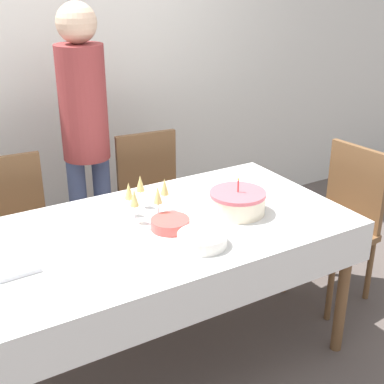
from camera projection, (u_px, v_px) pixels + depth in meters
The scene contains 14 objects.
ground_plane at pixel (150, 362), 2.81m from camera, with size 12.00×12.00×0.00m, color #564C47.
wall_back at pixel (41, 61), 3.45m from camera, with size 8.00×0.05×2.70m.
dining_table at pixel (146, 249), 2.54m from camera, with size 1.98×0.98×0.78m.
dining_chair_far_left at pixel (16, 233), 3.04m from camera, with size 0.45×0.45×0.94m.
dining_chair_far_right at pixel (154, 201), 3.46m from camera, with size 0.46×0.46×0.94m.
dining_chair_right_end at pixel (341, 218), 3.23m from camera, with size 0.46×0.46×0.94m.
birthday_cake at pixel (238, 202), 2.65m from camera, with size 0.28×0.28×0.19m.
champagne_tray at pixel (146, 202), 2.61m from camera, with size 0.32×0.32×0.18m.
plate_stack_main at pixel (202, 239), 2.35m from camera, with size 0.22×0.22×0.06m.
plate_stack_dessert at pixel (170, 224), 2.50m from camera, with size 0.18×0.18×0.05m.
cake_knife at pixel (282, 223), 2.56m from camera, with size 0.29×0.10×0.00m.
fork_pile at pixel (19, 272), 2.13m from camera, with size 0.17×0.07×0.02m.
napkin_pile at pixel (11, 260), 2.23m from camera, with size 0.15×0.15×0.01m.
person_standing at pixel (84, 123), 3.16m from camera, with size 0.28×0.28×1.74m.
Camera 1 is at (-0.95, -2.03, 1.92)m, focal length 50.00 mm.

